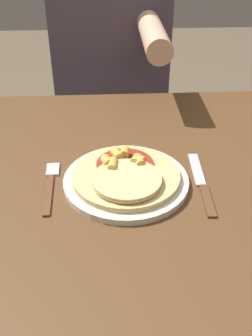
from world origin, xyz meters
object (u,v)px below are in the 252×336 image
object	(u,v)px
plate	(126,181)
knife	(202,184)
person_diner	(112,69)
dining_table	(114,229)
pizza	(126,175)
fork	(50,184)

from	to	relation	value
plate	knife	size ratio (longest dim) A/B	1.19
plate	person_diner	world-z (taller)	person_diner
plate	dining_table	bearing A→B (deg)	-129.56
plate	pizza	xyz separation A→B (m)	(-0.00, -0.00, 0.02)
plate	knife	bearing A→B (deg)	-4.41
dining_table	pizza	xyz separation A→B (m)	(0.03, 0.03, 0.12)
pizza	plate	bearing A→B (deg)	87.21
plate	person_diner	bearing A→B (deg)	91.15
pizza	person_diner	xyz separation A→B (m)	(-0.01, 0.71, -0.03)
dining_table	person_diner	xyz separation A→B (m)	(0.01, 0.74, 0.09)
fork	person_diner	bearing A→B (deg)	78.27
dining_table	knife	world-z (taller)	knife
plate	pizza	distance (m)	0.02
dining_table	person_diner	size ratio (longest dim) A/B	0.96
plate	fork	distance (m)	0.16
fork	knife	bearing A→B (deg)	-3.16
knife	person_diner	world-z (taller)	person_diner
plate	knife	xyz separation A→B (m)	(0.16, -0.01, -0.00)
dining_table	person_diner	world-z (taller)	person_diner
pizza	person_diner	size ratio (longest dim) A/B	0.18
plate	fork	world-z (taller)	plate
fork	plate	bearing A→B (deg)	-1.92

